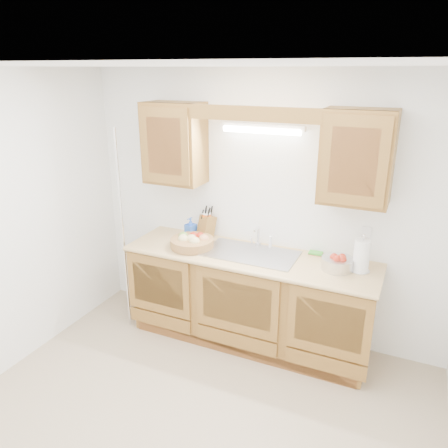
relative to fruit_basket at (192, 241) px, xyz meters
The scene contains 17 objects.
room 1.29m from the fruit_basket, 63.75° to the right, with size 3.52×3.50×2.50m.
base_cabinets 0.76m from the fruit_basket, ahead, with size 2.20×0.60×0.86m, color brown.
countertop 0.57m from the fruit_basket, ahead, with size 2.30×0.63×0.04m, color tan.
upper_cabinet_left 0.93m from the fruit_basket, 143.06° to the left, with size 0.55×0.33×0.75m, color brown.
upper_cabinet_right 1.65m from the fruit_basket, ahead, with size 0.55×0.33×0.75m, color brown.
valance 1.31m from the fruit_basket, ahead, with size 2.20×0.05×0.12m, color brown.
fluorescent_fixture 1.21m from the fruit_basket, 27.26° to the left, with size 0.76×0.08×0.08m.
sink 0.58m from the fruit_basket, ahead, with size 0.84×0.46×0.36m.
wire_shelf_pole 0.67m from the fruit_basket, 163.14° to the right, with size 0.03×0.03×2.00m, color silver.
outlet_plate 1.56m from the fruit_basket, 13.51° to the left, with size 0.08×0.01×0.12m, color white.
fruit_basket is the anchor object (origin of this frame).
knife_block 0.28m from the fruit_basket, 86.33° to the left, with size 0.17×0.22×0.33m.
orange_canister 0.28m from the fruit_basket, 86.36° to the left, with size 0.11×0.11×0.26m.
soap_bottle 0.25m from the fruit_basket, 121.50° to the left, with size 0.09×0.09×0.21m, color blue.
sponge 1.14m from the fruit_basket, 15.79° to the left, with size 0.12×0.08×0.03m.
paper_towel 1.52m from the fruit_basket, ahead, with size 0.16×0.16×0.33m.
apple_bowl 1.34m from the fruit_basket, ahead, with size 0.35×0.35×0.14m.
Camera 1 is at (1.29, -2.20, 2.49)m, focal length 35.00 mm.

